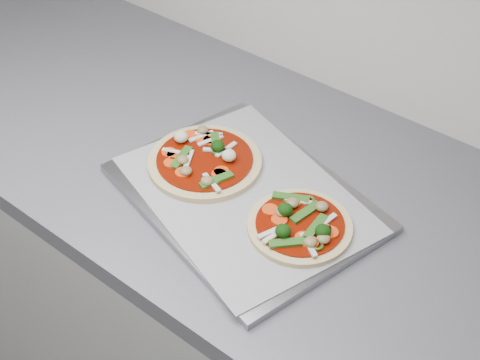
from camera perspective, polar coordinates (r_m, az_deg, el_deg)
The scene contains 5 objects.
countertop at distance 1.05m, azimuth 11.45°, elevation -5.65°, with size 3.60×0.60×0.04m, color #57575E.
baking_tray at distance 1.07m, azimuth 0.38°, elevation -1.47°, with size 0.41×0.30×0.01m, color gray.
parchment at distance 1.07m, azimuth 0.38°, elevation -1.17°, with size 0.39×0.28×0.00m, color #98989D.
pizza_left at distance 1.12m, azimuth -3.08°, elevation 1.73°, with size 0.24×0.24×0.03m.
pizza_right at distance 1.01m, azimuth 5.15°, elevation -3.82°, with size 0.22×0.22×0.03m.
Camera 1 is at (0.27, 0.63, 1.65)m, focal length 50.00 mm.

